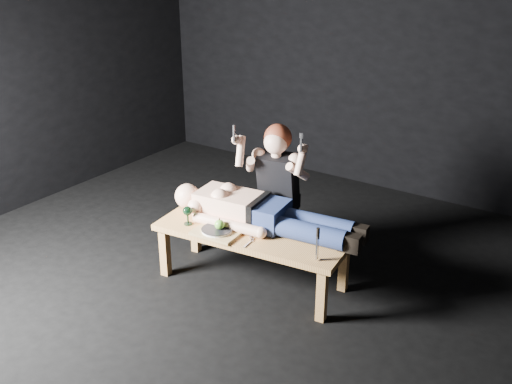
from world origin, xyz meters
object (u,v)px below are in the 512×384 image
(lying_man, at_px, (265,210))
(goblet, at_px, (188,215))
(serving_tray, at_px, (217,232))
(table, at_px, (252,257))
(kneeling_woman, at_px, (281,189))
(carving_knife, at_px, (317,244))

(lying_man, bearing_deg, goblet, -154.83)
(serving_tray, relative_size, goblet, 2.30)
(table, relative_size, goblet, 9.77)
(kneeling_woman, bearing_deg, carving_knife, -52.92)
(table, bearing_deg, lying_man, 68.82)
(table, xyz_separation_m, goblet, (-0.47, -0.19, 0.30))
(lying_man, xyz_separation_m, goblet, (-0.50, -0.31, -0.06))
(table, xyz_separation_m, serving_tray, (-0.19, -0.19, 0.24))
(lying_man, distance_m, carving_knife, 0.63)
(table, height_order, carving_knife, carving_knife)
(table, distance_m, carving_knife, 0.72)
(serving_tray, distance_m, carving_knife, 0.82)
(lying_man, relative_size, serving_tray, 4.23)
(table, xyz_separation_m, kneeling_woman, (-0.05, 0.48, 0.38))
(kneeling_woman, relative_size, carving_knife, 4.94)
(serving_tray, height_order, carving_knife, carving_knife)
(table, distance_m, lying_man, 0.38)
(table, height_order, lying_man, lying_man)
(kneeling_woman, bearing_deg, goblet, -133.47)
(lying_man, distance_m, kneeling_woman, 0.37)
(table, height_order, serving_tray, serving_tray)
(table, relative_size, lying_man, 1.01)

